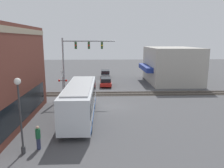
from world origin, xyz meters
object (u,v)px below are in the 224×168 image
streetlamp (20,110)px  pedestrian_by_lamp (38,137)px  parked_car_grey (105,74)px  pedestrian_at_crossing (71,89)px  city_bus (80,100)px  parked_car_red (106,82)px  crossing_signal (63,81)px

streetlamp → pedestrian_by_lamp: (0.55, -0.86, -2.19)m
parked_car_grey → pedestrian_at_crossing: 15.07m
pedestrian_by_lamp → parked_car_grey: bearing=-9.6°
city_bus → streetlamp: bearing=154.5°
streetlamp → parked_car_red: (21.73, -5.76, -2.42)m
city_bus → crossing_signal: bearing=21.6°
pedestrian_at_crossing → city_bus: bearing=-165.8°
city_bus → parked_car_red: bearing=-9.8°
crossing_signal → parked_car_grey: size_ratio=0.81×
city_bus → streetlamp: size_ratio=2.06×
crossing_signal → parked_car_red: (7.36, -5.65, -1.65)m
pedestrian_by_lamp → crossing_signal: bearing=3.1°
crossing_signal → parked_car_grey: bearing=-20.4°
crossing_signal → streetlamp: bearing=179.6°
streetlamp → parked_car_red: size_ratio=1.11×
pedestrian_at_crossing → streetlamp: bearing=176.4°
parked_car_red → parked_car_grey: parked_car_grey is taller
city_bus → parked_car_grey: 23.13m
crossing_signal → parked_car_grey: 16.32m
parked_car_red → pedestrian_at_crossing: 8.02m
pedestrian_at_crossing → crossing_signal: bearing=137.7°
parked_car_grey → parked_car_red: bearing=-180.0°
streetlamp → pedestrian_by_lamp: bearing=-57.4°
city_bus → pedestrian_at_crossing: (8.67, 2.20, -0.91)m
crossing_signal → pedestrian_by_lamp: size_ratio=2.22×
crossing_signal → streetlamp: (-14.37, 0.11, 0.77)m
city_bus → parked_car_red: city_bus is taller
city_bus → streetlamp: 7.46m
pedestrian_at_crossing → parked_car_grey: bearing=-18.6°
streetlamp → parked_car_red: streetlamp is taller
city_bus → parked_car_grey: (22.96, -2.60, -1.13)m
pedestrian_by_lamp → city_bus: bearing=-20.7°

